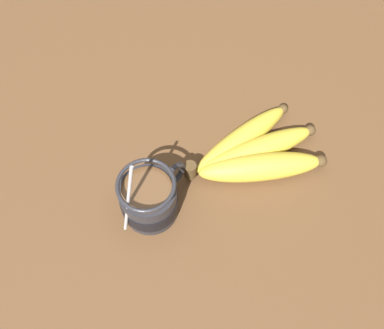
# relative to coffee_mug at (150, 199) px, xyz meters

# --- Properties ---
(table) EXTENTS (1.25, 1.25, 0.04)m
(table) POSITION_rel_coffee_mug_xyz_m (0.06, -0.01, -0.06)
(table) COLOR brown
(table) RESTS_ON ground
(coffee_mug) EXTENTS (0.13, 0.09, 0.16)m
(coffee_mug) POSITION_rel_coffee_mug_xyz_m (0.00, 0.00, 0.00)
(coffee_mug) COLOR #28282D
(coffee_mug) RESTS_ON table
(banana_bunch) EXTENTS (0.22, 0.17, 0.05)m
(banana_bunch) POSITION_rel_coffee_mug_xyz_m (0.18, -0.06, -0.02)
(banana_bunch) COLOR #4C381E
(banana_bunch) RESTS_ON table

